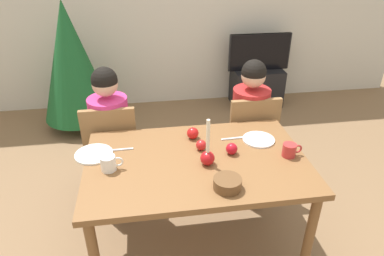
% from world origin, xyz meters
% --- Properties ---
extents(ground_plane, '(7.68, 7.68, 0.00)m').
position_xyz_m(ground_plane, '(0.00, 0.00, 0.00)').
color(ground_plane, brown).
extents(back_wall, '(6.40, 0.10, 2.60)m').
position_xyz_m(back_wall, '(0.00, 2.60, 1.30)').
color(back_wall, beige).
rests_on(back_wall, ground).
extents(dining_table, '(1.40, 0.90, 0.75)m').
position_xyz_m(dining_table, '(0.00, 0.00, 0.67)').
color(dining_table, brown).
rests_on(dining_table, ground).
extents(chair_left, '(0.40, 0.40, 0.90)m').
position_xyz_m(chair_left, '(-0.58, 0.61, 0.51)').
color(chair_left, olive).
rests_on(chair_left, ground).
extents(chair_right, '(0.40, 0.40, 0.90)m').
position_xyz_m(chair_right, '(0.55, 0.61, 0.51)').
color(chair_right, olive).
rests_on(chair_right, ground).
extents(person_left_child, '(0.30, 0.30, 1.17)m').
position_xyz_m(person_left_child, '(-0.58, 0.64, 0.57)').
color(person_left_child, '#33384C').
rests_on(person_left_child, ground).
extents(person_right_child, '(0.30, 0.30, 1.17)m').
position_xyz_m(person_right_child, '(0.55, 0.64, 0.57)').
color(person_right_child, '#33384C').
rests_on(person_right_child, ground).
extents(tv_stand, '(0.64, 0.40, 0.48)m').
position_xyz_m(tv_stand, '(1.18, 2.30, 0.24)').
color(tv_stand, black).
rests_on(tv_stand, ground).
extents(tv, '(0.79, 0.05, 0.46)m').
position_xyz_m(tv, '(1.18, 2.30, 0.71)').
color(tv, black).
rests_on(tv, tv_stand).
extents(christmas_tree, '(0.77, 0.77, 1.52)m').
position_xyz_m(christmas_tree, '(-1.06, 2.00, 0.79)').
color(christmas_tree, brown).
rests_on(christmas_tree, ground).
extents(candle_centerpiece, '(0.09, 0.09, 0.31)m').
position_xyz_m(candle_centerpiece, '(0.06, -0.06, 0.82)').
color(candle_centerpiece, red).
rests_on(candle_centerpiece, dining_table).
extents(plate_left, '(0.24, 0.24, 0.01)m').
position_xyz_m(plate_left, '(-0.65, 0.15, 0.76)').
color(plate_left, white).
rests_on(plate_left, dining_table).
extents(plate_right, '(0.22, 0.22, 0.01)m').
position_xyz_m(plate_right, '(0.46, 0.17, 0.76)').
color(plate_right, white).
rests_on(plate_right, dining_table).
extents(mug_left, '(0.14, 0.09, 0.10)m').
position_xyz_m(mug_left, '(-0.54, -0.03, 0.80)').
color(mug_left, white).
rests_on(mug_left, dining_table).
extents(mug_right, '(0.13, 0.09, 0.09)m').
position_xyz_m(mug_right, '(0.60, -0.04, 0.79)').
color(mug_right, '#B72D2D').
rests_on(mug_right, dining_table).
extents(fork_left, '(0.18, 0.02, 0.01)m').
position_xyz_m(fork_left, '(-0.49, 0.19, 0.75)').
color(fork_left, silver).
rests_on(fork_left, dining_table).
extents(fork_right, '(0.18, 0.02, 0.01)m').
position_xyz_m(fork_right, '(0.30, 0.22, 0.75)').
color(fork_right, silver).
rests_on(fork_right, dining_table).
extents(bowl_walnuts, '(0.16, 0.16, 0.07)m').
position_xyz_m(bowl_walnuts, '(0.12, -0.30, 0.78)').
color(bowl_walnuts, brown).
rests_on(bowl_walnuts, dining_table).
extents(apple_near_candle, '(0.08, 0.08, 0.08)m').
position_xyz_m(apple_near_candle, '(0.23, 0.03, 0.79)').
color(apple_near_candle, red).
rests_on(apple_near_candle, dining_table).
extents(apple_by_left_plate, '(0.08, 0.08, 0.08)m').
position_xyz_m(apple_by_left_plate, '(0.02, 0.27, 0.79)').
color(apple_by_left_plate, red).
rests_on(apple_by_left_plate, dining_table).
extents(apple_by_right_mug, '(0.07, 0.07, 0.07)m').
position_xyz_m(apple_by_right_mug, '(0.05, 0.11, 0.79)').
color(apple_by_right_mug, red).
rests_on(apple_by_right_mug, dining_table).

